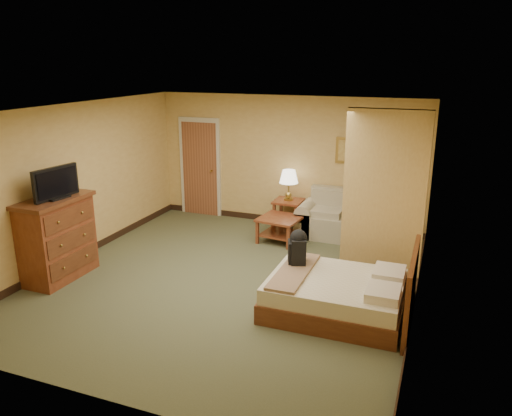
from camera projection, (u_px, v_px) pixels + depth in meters
The scene contains 17 objects.
floor at pixel (228, 280), 7.68m from camera, with size 6.00×6.00×0.00m, color #4F5335.
ceiling at pixel (224, 109), 6.93m from camera, with size 6.00×6.00×0.00m, color white.
back_wall at pixel (288, 161), 9.98m from camera, with size 5.50×0.02×2.60m, color tan.
left_wall at pixel (74, 183), 8.24m from camera, with size 0.02×6.00×2.60m, color tan.
right_wall at pixel (423, 220), 6.36m from camera, with size 0.02×6.00×2.60m, color tan.
partition at pixel (384, 198), 7.39m from camera, with size 1.20×0.15×2.60m, color tan.
door at pixel (200, 168), 10.70m from camera, with size 0.94×0.16×2.10m.
baseboard at pixel (286, 220), 10.33m from camera, with size 5.50×0.02×0.12m, color black.
loveseat at pixel (345, 223), 9.45m from camera, with size 1.77×0.82×0.90m.
side_table at pixel (288, 210), 9.88m from camera, with size 0.55×0.55×0.60m.
table_lamp at pixel (289, 177), 9.69m from camera, with size 0.37×0.37×0.61m.
coffee_table at pixel (280, 224), 9.23m from camera, with size 0.81×0.81×0.47m.
wall_picture at pixel (352, 151), 9.43m from camera, with size 0.64×0.04×0.50m.
dresser at pixel (57, 238), 7.61m from camera, with size 0.63×1.20×1.28m.
tv at pixel (56, 184), 7.33m from camera, with size 0.24×0.79×0.48m.
bed at pixel (341, 294), 6.63m from camera, with size 1.88×1.51×0.98m.
backpack at pixel (298, 247), 6.98m from camera, with size 0.29×0.35×0.52m.
Camera 1 is at (2.93, -6.41, 3.28)m, focal length 35.00 mm.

